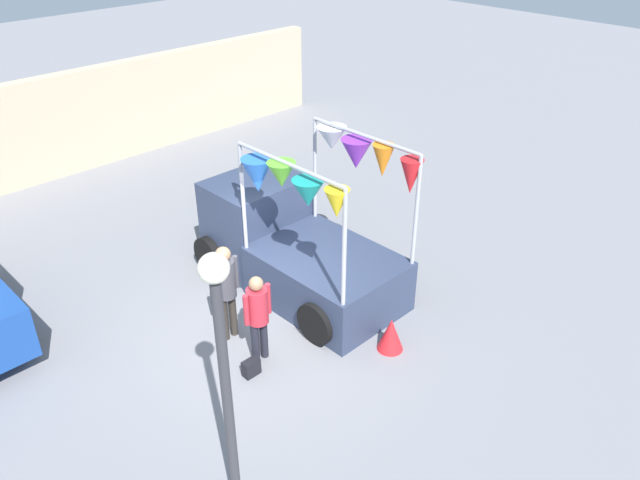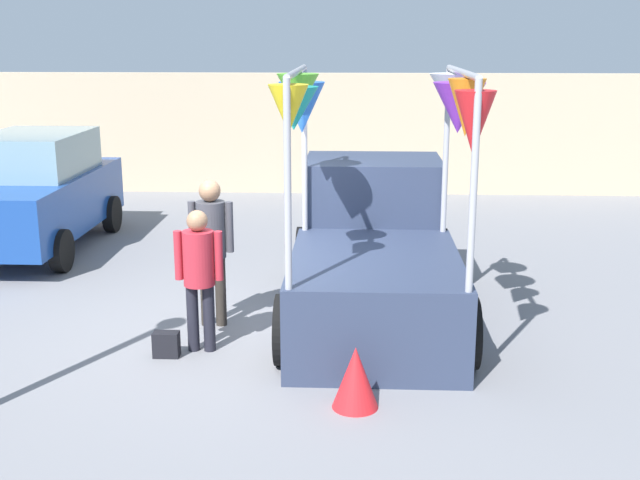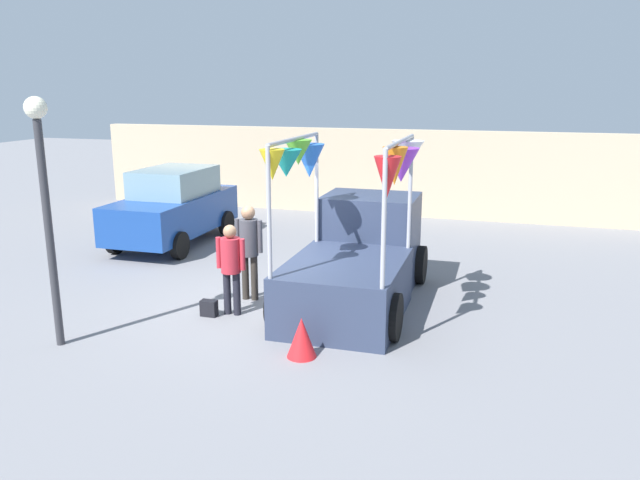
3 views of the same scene
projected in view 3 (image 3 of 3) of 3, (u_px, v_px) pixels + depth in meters
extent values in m
plane|color=slate|center=(268.00, 305.00, 11.32)|extent=(60.00, 60.00, 0.00)
cube|color=#2D3851|center=(345.00, 290.00, 10.55)|extent=(1.90, 2.60, 1.00)
cube|color=#2D3851|center=(370.00, 240.00, 12.32)|extent=(1.80, 1.40, 1.80)
cube|color=#8CB2C6|center=(371.00, 218.00, 12.21)|extent=(1.76, 1.37, 0.60)
cylinder|color=black|center=(329.00, 257.00, 13.03)|extent=(0.22, 0.76, 0.76)
cylinder|color=black|center=(420.00, 264.00, 12.50)|extent=(0.22, 0.76, 0.76)
cylinder|color=black|center=(278.00, 305.00, 10.20)|extent=(0.22, 0.76, 0.76)
cylinder|color=black|center=(393.00, 317.00, 9.67)|extent=(0.22, 0.76, 0.76)
cylinder|color=#A5A5AD|center=(317.00, 189.00, 11.57)|extent=(0.07, 0.07, 2.02)
cylinder|color=#A5A5AD|center=(410.00, 193.00, 11.08)|extent=(0.07, 0.07, 2.02)
cylinder|color=#A5A5AD|center=(269.00, 214.00, 9.30)|extent=(0.07, 0.07, 2.02)
cylinder|color=#A5A5AD|center=(384.00, 221.00, 8.81)|extent=(0.07, 0.07, 2.02)
cylinder|color=#A5A5AD|center=(295.00, 139.00, 10.19)|extent=(0.07, 2.44, 0.07)
cylinder|color=#A5A5AD|center=(400.00, 142.00, 9.71)|extent=(0.07, 2.44, 0.07)
cone|color=yellow|center=(272.00, 165.00, 9.29)|extent=(0.54, 0.54, 0.46)
cone|color=red|center=(387.00, 178.00, 8.83)|extent=(0.56, 0.56, 0.61)
cone|color=teal|center=(286.00, 163.00, 9.86)|extent=(0.71, 0.71, 0.44)
cone|color=orange|center=(395.00, 166.00, 9.38)|extent=(0.54, 0.54, 0.58)
cone|color=#66CC33|center=(298.00, 152.00, 10.40)|extent=(0.59, 0.59, 0.42)
cone|color=purple|center=(401.00, 165.00, 9.96)|extent=(0.69, 0.69, 0.54)
cone|color=blue|center=(309.00, 161.00, 11.02)|extent=(0.61, 0.61, 0.59)
cone|color=white|center=(408.00, 153.00, 10.49)|extent=(0.78, 0.78, 0.42)
cube|color=navy|center=(173.00, 214.00, 15.53)|extent=(1.70, 4.00, 0.90)
cube|color=#72939E|center=(174.00, 182.00, 15.48)|extent=(1.50, 2.10, 0.66)
cylinder|color=black|center=(170.00, 219.00, 17.04)|extent=(0.18, 0.64, 0.64)
cylinder|color=black|center=(226.00, 223.00, 16.56)|extent=(0.18, 0.64, 0.64)
cylinder|color=black|center=(115.00, 240.00, 14.71)|extent=(0.18, 0.64, 0.64)
cylinder|color=black|center=(180.00, 245.00, 14.24)|extent=(0.18, 0.64, 0.64)
cylinder|color=black|center=(227.00, 293.00, 10.80)|extent=(0.13, 0.13, 0.76)
cylinder|color=black|center=(237.00, 294.00, 10.75)|extent=(0.13, 0.13, 0.76)
cylinder|color=#B22633|center=(231.00, 255.00, 10.61)|extent=(0.34, 0.34, 0.60)
sphere|color=#997051|center=(230.00, 232.00, 10.51)|extent=(0.23, 0.23, 0.23)
cylinder|color=#B22633|center=(219.00, 253.00, 10.66)|extent=(0.09, 0.09, 0.54)
cylinder|color=#B22633|center=(242.00, 255.00, 10.54)|extent=(0.09, 0.09, 0.54)
cylinder|color=#2D2823|center=(245.00, 277.00, 11.54)|extent=(0.13, 0.13, 0.85)
cylinder|color=#2D2823|center=(254.00, 278.00, 11.49)|extent=(0.13, 0.13, 0.85)
cylinder|color=#3F3F47|center=(249.00, 238.00, 11.33)|extent=(0.34, 0.34, 0.67)
sphere|color=#997051|center=(248.00, 213.00, 11.22)|extent=(0.25, 0.25, 0.25)
cylinder|color=#3F3F47|center=(238.00, 235.00, 11.38)|extent=(0.09, 0.09, 0.60)
cylinder|color=#3F3F47|center=(260.00, 237.00, 11.26)|extent=(0.09, 0.09, 0.60)
cube|color=black|center=(209.00, 308.00, 10.74)|extent=(0.28, 0.16, 0.28)
cylinder|color=#333338|center=(49.00, 237.00, 9.18)|extent=(0.12, 0.12, 3.41)
sphere|color=#F2EDCC|center=(36.00, 108.00, 8.73)|extent=(0.32, 0.32, 0.32)
cube|color=tan|center=(370.00, 172.00, 19.09)|extent=(18.00, 0.36, 2.60)
cone|color=red|center=(302.00, 337.00, 9.08)|extent=(0.49, 0.49, 0.60)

